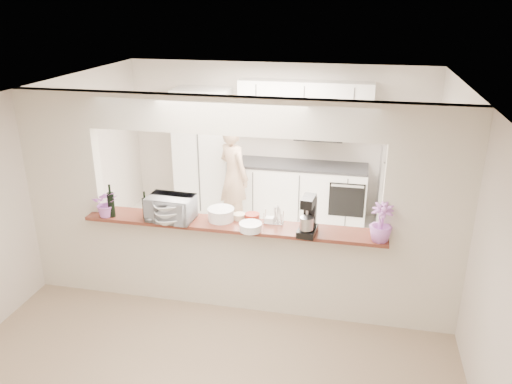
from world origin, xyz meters
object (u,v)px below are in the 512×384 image
(refrigerator, at_px, (404,177))
(person, at_px, (234,177))
(toaster_oven, at_px, (171,208))
(stand_mixer, at_px, (308,217))

(refrigerator, distance_m, person, 2.65)
(toaster_oven, xyz_separation_m, stand_mixer, (1.55, -0.04, 0.05))
(toaster_oven, bearing_deg, stand_mixer, 1.46)
(stand_mixer, bearing_deg, person, 121.37)
(refrigerator, height_order, toaster_oven, refrigerator)
(stand_mixer, xyz_separation_m, person, (-1.41, 2.31, -0.45))
(toaster_oven, height_order, person, person)
(refrigerator, xyz_separation_m, toaster_oven, (-2.75, -2.75, 0.38))
(refrigerator, relative_size, toaster_oven, 3.31)
(toaster_oven, xyz_separation_m, person, (0.15, 2.27, -0.40))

